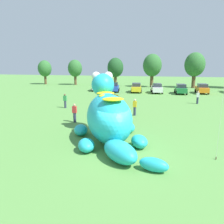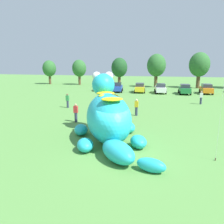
% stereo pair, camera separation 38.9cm
% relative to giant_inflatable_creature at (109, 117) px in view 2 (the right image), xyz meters
% --- Properties ---
extents(ground_plane, '(160.00, 160.00, 0.00)m').
position_rel_giant_inflatable_creature_xyz_m(ground_plane, '(0.98, -1.91, -1.69)').
color(ground_plane, '#568E42').
extents(giant_inflatable_creature, '(7.09, 7.93, 4.62)m').
position_rel_giant_inflatable_creature_xyz_m(giant_inflatable_creature, '(0.00, 0.00, 0.00)').
color(giant_inflatable_creature, '#23B2C6').
rests_on(giant_inflatable_creature, ground).
extents(car_silver, '(2.51, 4.35, 1.72)m').
position_rel_giant_inflatable_creature_xyz_m(car_silver, '(-8.97, 27.10, -0.83)').
color(car_silver, '#B7BABF').
rests_on(car_silver, ground).
extents(car_blue, '(2.38, 4.30, 1.72)m').
position_rel_giant_inflatable_creature_xyz_m(car_blue, '(-5.41, 26.07, -0.83)').
color(car_blue, '#2347B7').
rests_on(car_blue, ground).
extents(car_yellow, '(2.27, 4.26, 1.72)m').
position_rel_giant_inflatable_creature_xyz_m(car_yellow, '(-1.24, 26.32, -0.83)').
color(car_yellow, yellow).
rests_on(car_yellow, ground).
extents(car_white, '(2.34, 4.29, 1.72)m').
position_rel_giant_inflatable_creature_xyz_m(car_white, '(2.45, 26.16, -0.83)').
color(car_white, white).
rests_on(car_white, ground).
extents(car_green, '(2.10, 4.18, 1.72)m').
position_rel_giant_inflatable_creature_xyz_m(car_green, '(6.59, 26.03, -0.83)').
color(car_green, '#1E7238').
rests_on(car_green, ground).
extents(car_orange, '(2.05, 4.16, 1.72)m').
position_rel_giant_inflatable_creature_xyz_m(car_orange, '(10.30, 27.42, -0.83)').
color(car_orange, orange).
rests_on(car_orange, ground).
extents(tree_far_left, '(3.37, 3.37, 5.98)m').
position_rel_giant_inflatable_creature_xyz_m(tree_far_left, '(-25.75, 37.11, 2.22)').
color(tree_far_left, brown).
rests_on(tree_far_left, ground).
extents(tree_left, '(3.45, 3.45, 6.12)m').
position_rel_giant_inflatable_creature_xyz_m(tree_left, '(-17.71, 37.40, 2.31)').
color(tree_left, brown).
rests_on(tree_left, ground).
extents(tree_mid_left, '(3.66, 3.66, 6.49)m').
position_rel_giant_inflatable_creature_xyz_m(tree_mid_left, '(-7.29, 36.12, 2.55)').
color(tree_mid_left, brown).
rests_on(tree_mid_left, ground).
extents(tree_centre_left, '(4.10, 4.10, 7.28)m').
position_rel_giant_inflatable_creature_xyz_m(tree_centre_left, '(1.03, 36.19, 3.07)').
color(tree_centre_left, brown).
rests_on(tree_centre_left, ground).
extents(tree_centre, '(4.24, 4.24, 7.53)m').
position_rel_giant_inflatable_creature_xyz_m(tree_centre, '(9.92, 36.43, 3.24)').
color(tree_centre, brown).
rests_on(tree_centre, ground).
extents(spectator_near_inflatable, '(0.38, 0.26, 1.71)m').
position_rel_giant_inflatable_creature_xyz_m(spectator_near_inflatable, '(-7.81, 9.91, -0.84)').
color(spectator_near_inflatable, '#2D334C').
rests_on(spectator_near_inflatable, ground).
extents(spectator_mid_field, '(0.38, 0.26, 1.71)m').
position_rel_giant_inflatable_creature_xyz_m(spectator_mid_field, '(-4.18, 4.04, -0.84)').
color(spectator_mid_field, '#2D334C').
rests_on(spectator_mid_field, ground).
extents(spectator_by_cars, '(0.38, 0.26, 1.71)m').
position_rel_giant_inflatable_creature_xyz_m(spectator_by_cars, '(8.03, 16.37, -0.84)').
color(spectator_by_cars, '#2D334C').
rests_on(spectator_by_cars, ground).
extents(spectator_wandering, '(0.38, 0.26, 1.71)m').
position_rel_giant_inflatable_creature_xyz_m(spectator_wandering, '(0.77, 7.94, -0.84)').
color(spectator_wandering, '#2D334C').
rests_on(spectator_wandering, ground).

